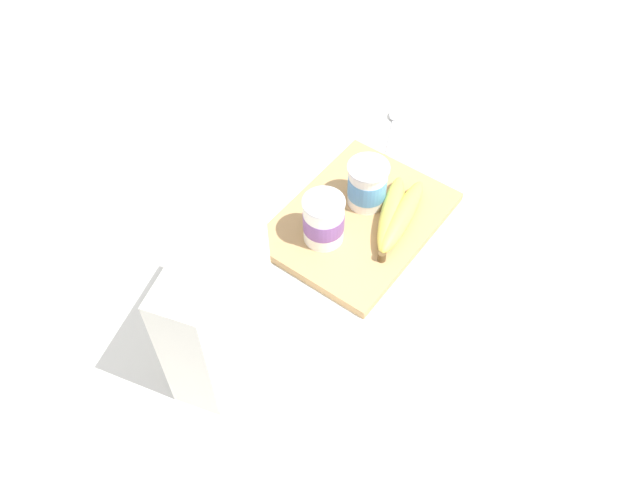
{
  "coord_description": "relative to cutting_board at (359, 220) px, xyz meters",
  "views": [
    {
      "loc": [
        -0.63,
        -0.39,
        0.87
      ],
      "look_at": [
        -0.11,
        0.0,
        0.07
      ],
      "focal_mm": 36.75,
      "sensor_mm": 36.0,
      "label": 1
    }
  ],
  "objects": [
    {
      "name": "ground_plane",
      "position": [
        0.0,
        0.0,
        -0.01
      ],
      "size": [
        2.4,
        2.4,
        0.0
      ],
      "primitive_type": "plane",
      "color": "silver"
    },
    {
      "name": "cutting_board",
      "position": [
        0.0,
        0.0,
        0.0
      ],
      "size": [
        0.31,
        0.24,
        0.02
      ],
      "primitive_type": "cube",
      "color": "tan",
      "rests_on": "ground_plane"
    },
    {
      "name": "spoon",
      "position": [
        0.25,
        0.09,
        -0.0
      ],
      "size": [
        0.13,
        0.07,
        0.01
      ],
      "color": "silver",
      "rests_on": "ground_plane"
    },
    {
      "name": "yogurt_cup_back",
      "position": [
        0.04,
        0.01,
        0.05
      ],
      "size": [
        0.07,
        0.07,
        0.09
      ],
      "color": "white",
      "rests_on": "cutting_board"
    },
    {
      "name": "banana_bunch",
      "position": [
        0.03,
        -0.06,
        0.03
      ],
      "size": [
        0.18,
        0.1,
        0.04
      ],
      "color": "#DACF51",
      "rests_on": "cutting_board"
    },
    {
      "name": "cereal_box",
      "position": [
        -0.32,
        0.02,
        0.11
      ],
      "size": [
        0.21,
        0.13,
        0.24
      ],
      "primitive_type": "cube",
      "rotation": [
        0.0,
        0.0,
        3.44
      ],
      "color": "white",
      "rests_on": "ground_plane"
    },
    {
      "name": "yogurt_cup_front",
      "position": [
        -0.07,
        0.02,
        0.05
      ],
      "size": [
        0.07,
        0.07,
        0.09
      ],
      "color": "white",
      "rests_on": "cutting_board"
    }
  ]
}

